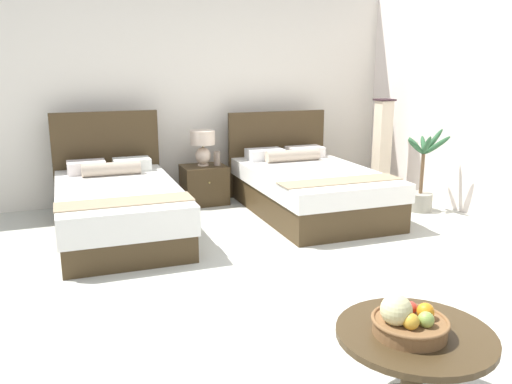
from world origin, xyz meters
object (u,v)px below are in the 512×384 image
at_px(vase, 217,158).
at_px(bed_near_corner, 309,188).
at_px(floor_lamp_corner, 382,147).
at_px(coffee_table, 414,351).
at_px(bed_near_window, 118,206).
at_px(table_lamp, 203,144).
at_px(potted_palm, 421,187).
at_px(nightstand, 204,185).
at_px(fruit_bowl, 408,321).

bearing_deg(vase, bed_near_corner, -42.17).
bearing_deg(floor_lamp_corner, coffee_table, -122.55).
bearing_deg(bed_near_window, bed_near_corner, -0.10).
distance_m(bed_near_corner, table_lamp, 1.47).
bearing_deg(coffee_table, bed_near_window, 105.74).
bearing_deg(table_lamp, potted_palm, -29.38).
relative_size(nightstand, fruit_bowl, 1.43).
xyz_separation_m(bed_near_window, nightstand, (1.21, 0.86, -0.06)).
relative_size(bed_near_corner, table_lamp, 4.98).
distance_m(bed_near_window, potted_palm, 3.63).
bearing_deg(vase, table_lamp, 160.25).
bearing_deg(coffee_table, vase, 85.52).
distance_m(nightstand, fruit_bowl, 4.52).
xyz_separation_m(fruit_bowl, potted_palm, (2.64, 3.18, -0.23)).
height_order(table_lamp, coffee_table, table_lamp).
bearing_deg(fruit_bowl, nightstand, 86.91).
bearing_deg(bed_near_corner, nightstand, 141.26).
relative_size(nightstand, potted_palm, 0.54).
bearing_deg(table_lamp, coffee_table, -92.31).
bearing_deg(bed_near_corner, coffee_table, -109.08).
bearing_deg(bed_near_window, fruit_bowl, -75.19).
bearing_deg(vase, nightstand, 166.55).
height_order(bed_near_window, bed_near_corner, bed_near_window).
bearing_deg(table_lamp, nightstand, -90.00).
xyz_separation_m(table_lamp, potted_palm, (2.39, -1.35, -0.48)).
height_order(coffee_table, floor_lamp_corner, floor_lamp_corner).
relative_size(bed_near_window, coffee_table, 2.78).
distance_m(coffee_table, floor_lamp_corner, 4.88).
bearing_deg(bed_near_window, nightstand, 35.40).
relative_size(floor_lamp_corner, potted_palm, 1.28).
distance_m(nightstand, potted_palm, 2.74).
bearing_deg(nightstand, bed_near_corner, -38.74).
bearing_deg(bed_near_corner, fruit_bowl, -109.88).
bearing_deg(table_lamp, vase, -19.75).
height_order(bed_near_corner, coffee_table, bed_near_corner).
bearing_deg(floor_lamp_corner, nightstand, 170.92).
height_order(vase, floor_lamp_corner, floor_lamp_corner).
relative_size(nightstand, floor_lamp_corner, 0.42).
bearing_deg(floor_lamp_corner, bed_near_window, -172.68).
height_order(nightstand, floor_lamp_corner, floor_lamp_corner).
distance_m(bed_near_window, table_lamp, 1.57).
xyz_separation_m(nightstand, potted_palm, (2.39, -1.33, 0.06)).
height_order(bed_near_window, potted_palm, bed_near_window).
relative_size(coffee_table, fruit_bowl, 2.08).
relative_size(bed_near_window, floor_lamp_corner, 1.72).
xyz_separation_m(vase, fruit_bowl, (-0.41, -4.47, -0.05)).
xyz_separation_m(vase, floor_lamp_corner, (2.27, -0.35, 0.06)).
relative_size(bed_near_corner, vase, 12.21).
xyz_separation_m(nightstand, coffee_table, (-0.18, -4.50, 0.10)).
height_order(bed_near_corner, nightstand, bed_near_corner).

